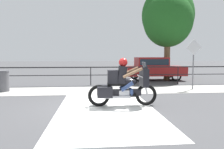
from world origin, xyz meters
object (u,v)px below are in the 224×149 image
at_px(parked_car, 153,67).
at_px(street_sign, 193,58).
at_px(tree_behind_car, 168,20).
at_px(motorcycle, 123,85).
at_px(tree_behind_sign, 168,15).
at_px(trash_bin, 3,81).

xyz_separation_m(parked_car, street_sign, (0.80, -4.20, 0.68)).
distance_m(street_sign, tree_behind_car, 4.85).
bearing_deg(motorcycle, tree_behind_sign, 57.60).
bearing_deg(tree_behind_car, tree_behind_sign, 72.36).
height_order(street_sign, tree_behind_car, tree_behind_car).
height_order(street_sign, tree_behind_sign, tree_behind_sign).
xyz_separation_m(parked_car, tree_behind_car, (0.94, -0.02, 3.15)).
distance_m(trash_bin, tree_behind_sign, 11.13).
bearing_deg(motorcycle, tree_behind_car, 56.93).
bearing_deg(tree_behind_car, motorcycle, -119.07).
bearing_deg(tree_behind_sign, trash_bin, -154.57).
distance_m(motorcycle, street_sign, 5.16).
relative_size(street_sign, tree_behind_sign, 0.38).
relative_size(motorcycle, tree_behind_sign, 0.36).
bearing_deg(motorcycle, parked_car, 62.89).
bearing_deg(parked_car, motorcycle, -112.63).
bearing_deg(tree_behind_car, trash_bin, -156.77).
xyz_separation_m(motorcycle, tree_behind_sign, (4.26, 7.88, 3.75)).
relative_size(parked_car, trash_bin, 4.01).
relative_size(trash_bin, tree_behind_car, 0.17).
relative_size(motorcycle, trash_bin, 2.33).
bearing_deg(street_sign, motorcycle, -141.02).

